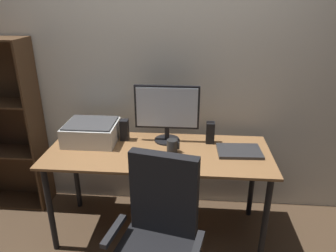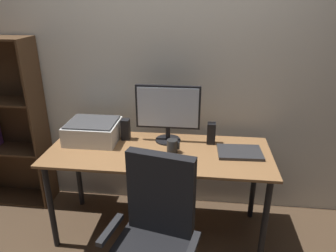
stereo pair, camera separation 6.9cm
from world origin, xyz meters
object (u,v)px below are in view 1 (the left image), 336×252
coffee_mug (172,146)px  speaker_right (210,133)px  printer (92,132)px  office_chair (157,249)px  laptop (239,151)px  bookshelf (1,128)px  desk (158,161)px  speaker_left (124,130)px  mouse (189,161)px  monitor (167,110)px  keyboard (159,161)px

coffee_mug → speaker_right: speaker_right is taller
speaker_right → printer: 0.93m
printer → office_chair: office_chair is taller
laptop → bookshelf: bookshelf is taller
desk → bookshelf: bookshelf is taller
laptop → speaker_left: bearing=167.6°
desk → mouse: bearing=-36.5°
desk → speaker_left: 0.38m
monitor → coffee_mug: 0.29m
mouse → office_chair: office_chair is taller
laptop → monitor: bearing=161.0°
mouse → coffee_mug: 0.21m
desk → coffee_mug: bearing=-6.0°
coffee_mug → office_chair: office_chair is taller
desk → mouse: size_ratio=17.40×
office_chair → bookshelf: bookshelf is taller
laptop → speaker_left: size_ratio=1.88×
desk → mouse: (0.23, -0.17, 0.10)m
office_chair → keyboard: bearing=107.1°
monitor → bookshelf: bearing=174.7°
mouse → printer: size_ratio=0.24×
speaker_left → desk: bearing=-31.5°
desk → keyboard: keyboard is taller
keyboard → printer: size_ratio=0.72×
keyboard → mouse: (0.21, -0.01, 0.01)m
mouse → speaker_right: (0.16, 0.35, 0.07)m
keyboard → coffee_mug: coffee_mug is taller
keyboard → speaker_left: 0.47m
office_chair → bookshelf: size_ratio=0.67×
coffee_mug → laptop: (0.49, 0.04, -0.04)m
desk → monitor: (0.05, 0.19, 0.34)m
keyboard → coffee_mug: size_ratio=2.89×
speaker_left → speaker_right: size_ratio=1.00×
monitor → mouse: monitor is taller
speaker_right → coffee_mug: bearing=-146.3°
monitor → keyboard: 0.43m
keyboard → printer: bearing=150.9°
speaker_left → speaker_right: (0.68, 0.00, 0.00)m
desk → mouse: 0.30m
monitor → keyboard: bearing=-94.5°
speaker_right → mouse: bearing=-114.6°
keyboard → mouse: mouse is taller
speaker_left → office_chair: (0.36, -0.87, -0.37)m
desk → monitor: size_ratio=3.34×
printer → desk: bearing=-13.3°
coffee_mug → office_chair: 0.76m
coffee_mug → printer: 0.66m
speaker_left → printer: bearing=-168.8°
speaker_left → bookshelf: bookshelf is taller
laptop → office_chair: 0.94m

